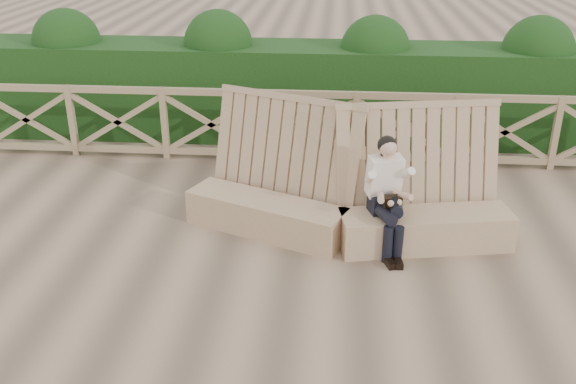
{
  "coord_description": "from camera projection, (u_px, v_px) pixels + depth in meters",
  "views": [
    {
      "loc": [
        0.45,
        -5.5,
        3.6
      ],
      "look_at": [
        -0.03,
        0.4,
        0.9
      ],
      "focal_mm": 40.0,
      "sensor_mm": 36.0,
      "label": 1
    }
  ],
  "objects": [
    {
      "name": "ground",
      "position": [
        288.0,
        289.0,
        6.52
      ],
      "size": [
        60.0,
        60.0,
        0.0
      ],
      "primitive_type": "plane",
      "color": "brown",
      "rests_on": "ground"
    },
    {
      "name": "woman",
      "position": [
        387.0,
        191.0,
        7.03
      ],
      "size": [
        0.47,
        0.82,
        1.3
      ],
      "rotation": [
        0.0,
        0.0,
        0.31
      ],
      "color": "black",
      "rests_on": "ground"
    },
    {
      "name": "guardrail",
      "position": [
        307.0,
        127.0,
        9.46
      ],
      "size": [
        10.1,
        0.09,
        1.1
      ],
      "color": "olive",
      "rests_on": "ground"
    },
    {
      "name": "bench",
      "position": [
        345.0,
        205.0,
        7.41
      ],
      "size": [
        3.81,
        1.46,
        1.55
      ],
      "rotation": [
        0.0,
        0.0,
        -0.07
      ],
      "color": "#9D775A",
      "rests_on": "ground"
    },
    {
      "name": "hedge",
      "position": [
        311.0,
        92.0,
        10.47
      ],
      "size": [
        12.0,
        1.2,
        1.5
      ],
      "primitive_type": "cube",
      "color": "black",
      "rests_on": "ground"
    }
  ]
}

